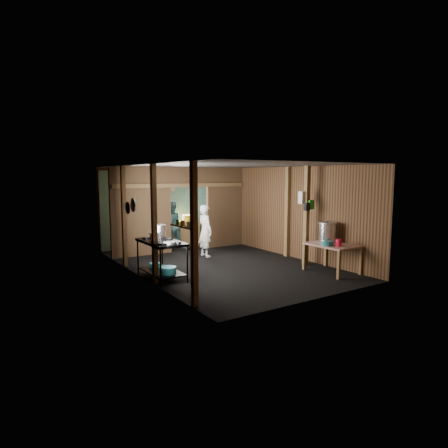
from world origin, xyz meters
TOP-DOWN VIEW (x-y plane):
  - floor at (0.00, 0.00)m, footprint 4.50×7.00m
  - ceiling at (0.00, 0.00)m, footprint 4.50×7.00m
  - wall_back at (0.00, 3.50)m, footprint 4.50×0.00m
  - wall_front at (0.00, -3.50)m, footprint 4.50×0.00m
  - wall_left at (-2.25, 0.00)m, footprint 0.00×7.00m
  - wall_right at (2.25, 0.00)m, footprint 0.00×7.00m
  - partition_left at (-1.32, 2.20)m, footprint 1.85×0.10m
  - partition_right at (1.57, 2.20)m, footprint 1.35×0.10m
  - partition_header at (0.25, 2.20)m, footprint 1.30×0.10m
  - turquoise_panel at (0.00, 3.44)m, footprint 4.40×0.06m
  - back_counter at (0.30, 2.95)m, footprint 1.20×0.50m
  - wall_clock at (0.25, 3.40)m, footprint 0.20×0.03m
  - post_left_a at (-2.18, -2.60)m, footprint 0.10×0.12m
  - post_left_b at (-2.18, -0.80)m, footprint 0.10×0.12m
  - post_left_c at (-2.18, 1.20)m, footprint 0.10×0.12m
  - post_right at (2.18, -0.20)m, footprint 0.10×0.12m
  - post_free at (1.85, -1.30)m, footprint 0.12×0.12m
  - cross_beam at (0.00, 2.15)m, footprint 4.40×0.12m
  - pan_lid_big at (-2.21, 0.40)m, footprint 0.03×0.34m
  - pan_lid_small at (-2.21, 0.80)m, footprint 0.03×0.30m
  - wall_shelf at (-2.15, -2.10)m, footprint 0.14×0.80m
  - jar_white at (-2.15, -2.35)m, footprint 0.07×0.07m
  - jar_yellow at (-2.15, -2.10)m, footprint 0.08×0.08m
  - jar_green at (-2.15, -1.88)m, footprint 0.06×0.06m
  - bag_white at (1.80, -1.22)m, footprint 0.22×0.15m
  - bag_green at (1.92, -1.36)m, footprint 0.16×0.12m
  - bag_black at (1.78, -1.38)m, footprint 0.14×0.10m
  - gas_range at (-1.88, -0.46)m, footprint 0.76×1.47m
  - prep_table at (1.83, -2.22)m, footprint 0.86×1.18m
  - stove_pot_large at (-1.71, 0.03)m, footprint 0.33×0.33m
  - stove_pot_med at (-2.05, -0.48)m, footprint 0.30×0.30m
  - frying_pan at (-1.88, -0.91)m, footprint 0.40×0.54m
  - blue_tub_front at (-1.88, -0.79)m, footprint 0.38×0.38m
  - blue_tub_back at (-1.88, -0.08)m, footprint 0.27×0.27m
  - stock_pot at (1.94, -1.95)m, footprint 0.53×0.53m
  - wash_basin at (1.58, -2.29)m, footprint 0.33×0.33m
  - pink_bucket at (1.72, -2.51)m, footprint 0.16×0.16m
  - knife at (1.74, -2.75)m, footprint 0.30×0.04m
  - yellow_tub at (0.57, 2.95)m, footprint 0.34×0.34m
  - red_cup at (0.02, 2.95)m, footprint 0.11×0.11m
  - cook at (0.17, 1.07)m, footprint 0.38×0.56m
  - worker_back at (-0.12, 2.78)m, footprint 0.84×0.71m

SIDE VIEW (x-z plane):
  - floor at x=0.00m, z-range 0.00..0.00m
  - blue_tub_back at x=-1.88m, z-range 0.17..0.28m
  - blue_tub_front at x=-1.88m, z-range 0.17..0.32m
  - prep_table at x=1.83m, z-range 0.00..0.70m
  - back_counter at x=0.30m, z-range 0.00..0.85m
  - gas_range at x=-1.88m, z-range 0.00..0.87m
  - knife at x=1.74m, z-range 0.70..0.71m
  - wash_basin at x=1.58m, z-range 0.70..0.80m
  - cook at x=0.17m, z-range 0.00..1.51m
  - worker_back at x=-0.12m, z-range 0.00..1.53m
  - pink_bucket at x=1.72m, z-range 0.70..0.87m
  - frying_pan at x=-1.88m, z-range 0.86..0.92m
  - red_cup at x=0.02m, z-range 0.85..0.98m
  - stock_pot at x=1.94m, z-range 0.68..1.20m
  - yellow_tub at x=0.57m, z-range 0.85..1.04m
  - stove_pot_med at x=-2.05m, z-range 0.85..1.07m
  - stove_pot_large at x=-1.71m, z-range 0.85..1.18m
  - turquoise_panel at x=0.00m, z-range 0.00..2.50m
  - wall_back at x=0.00m, z-range 0.00..2.60m
  - wall_front at x=0.00m, z-range 0.00..2.60m
  - wall_left at x=-2.25m, z-range 0.00..2.60m
  - wall_right at x=2.25m, z-range 0.00..2.60m
  - partition_left at x=-1.32m, z-range 0.00..2.60m
  - partition_right at x=1.57m, z-range 0.00..2.60m
  - post_left_a at x=-2.18m, z-range 0.00..2.60m
  - post_left_b at x=-2.18m, z-range 0.00..2.60m
  - post_left_c at x=-2.18m, z-range 0.00..2.60m
  - post_right at x=2.18m, z-range 0.00..2.60m
  - post_free at x=1.85m, z-range 0.00..2.60m
  - wall_shelf at x=-2.15m, z-range 1.39..1.41m
  - jar_white at x=-2.15m, z-range 1.42..1.52m
  - jar_yellow at x=-2.15m, z-range 1.42..1.52m
  - jar_green at x=-2.15m, z-range 1.42..1.52m
  - pan_lid_small at x=-2.21m, z-range 1.40..1.70m
  - bag_black at x=1.78m, z-range 1.45..1.65m
  - bag_green at x=1.92m, z-range 1.48..1.72m
  - pan_lid_big at x=-2.21m, z-range 1.48..1.82m
  - bag_white at x=1.80m, z-range 1.62..1.94m
  - wall_clock at x=0.25m, z-range 1.80..2.00m
  - cross_beam at x=0.00m, z-range 1.99..2.11m
  - partition_header at x=0.25m, z-range 2.00..2.60m
  - ceiling at x=0.00m, z-range 2.60..2.60m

